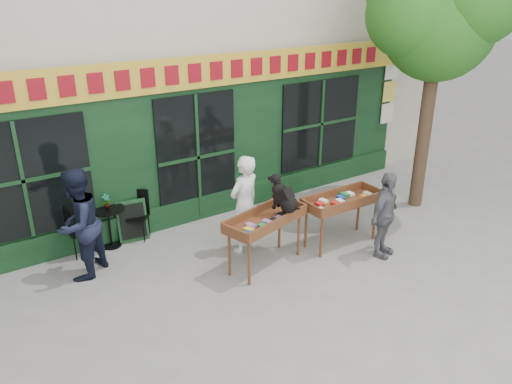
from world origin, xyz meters
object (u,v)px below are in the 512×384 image
Objects in this scene: dog at (285,193)px; woman at (244,205)px; book_cart_right at (342,203)px; man_left at (78,224)px; man_right at (385,215)px; bistro_table at (109,220)px; book_cart_center at (265,222)px.

woman is (-0.35, 0.70, -0.38)m from dog.
man_left is at bearing 161.31° from book_cart_right.
man_right is at bearing -66.88° from book_cart_right.
man_left is at bearing 139.78° from dog.
dog reaches higher than book_cart_right.
man_right is (1.92, -1.53, -0.12)m from woman.
dog is 3.39m from man_left.
book_cart_right is at bearing -32.45° from bistro_table.
bistro_table is at bearing -173.02° from man_left.
book_cart_right reaches higher than bistro_table.
woman is 2.79m from man_left.
dog is 0.33× the size of woman.
man_right is at bearing 127.29° from woman.
book_cart_center is at bearing 75.86° from woman.
woman is at bearing 102.43° from dog.
man_left is (-3.03, 1.48, -0.35)m from dog.
dog is 0.40× the size of book_cart_right.
dog reaches higher than book_cart_center.
dog is 0.79× the size of bistro_table.
man_right is at bearing -37.92° from bistro_table.
book_cart_center is 2.68× the size of dog.
woman is (0.00, 0.65, 0.08)m from book_cart_center.
woman is 2.46m from man_right.
book_cart_center is at bearing 176.58° from book_cart_right.
bistro_table is at bearing 123.40° from man_right.
bistro_table is (-3.90, 3.04, -0.24)m from man_right.
dog is at bearing 133.39° from man_right.
bistro_table is at bearing -51.41° from woman.
woman is at bearing -37.28° from bistro_table.
dog is 0.32× the size of man_left.
bistro_table is at bearing 122.41° from dog.
book_cart_right is 4.28m from bistro_table.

